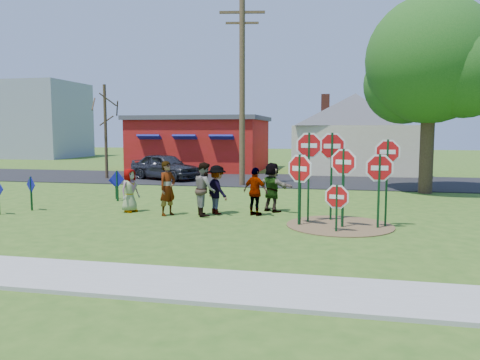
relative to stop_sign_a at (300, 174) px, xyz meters
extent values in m
plane|color=#305919|center=(-3.30, 1.18, -1.56)|extent=(120.00, 120.00, 0.00)
cube|color=#9E9E99|center=(-3.30, -6.02, -1.52)|extent=(22.00, 1.80, 0.08)
cube|color=black|center=(-3.30, 12.68, -1.54)|extent=(120.00, 7.50, 0.04)
cylinder|color=brown|center=(1.20, 0.18, -1.54)|extent=(3.20, 3.20, 0.03)
cube|color=#9D1B0F|center=(-8.80, 19.18, 0.24)|extent=(9.00, 7.00, 3.60)
cube|color=#4C4C51|center=(-8.80, 19.18, 2.19)|extent=(9.40, 7.40, 0.30)
cube|color=navy|center=(-11.30, 15.58, 0.84)|extent=(1.60, 0.78, 0.45)
cube|color=navy|center=(-8.80, 15.58, 0.84)|extent=(1.60, 0.78, 0.45)
cube|color=navy|center=(-6.30, 15.58, 0.84)|extent=(1.60, 0.78, 0.45)
cube|color=beige|center=(2.20, 19.18, 0.04)|extent=(8.00, 7.00, 3.20)
pyramid|color=#4C4C51|center=(2.20, 19.18, 3.84)|extent=(9.40, 9.40, 2.20)
cube|color=brown|center=(0.20, 18.18, 3.04)|extent=(0.55, 0.55, 1.40)
cube|color=brown|center=(4.20, 20.18, 3.04)|extent=(0.55, 0.55, 1.40)
cube|color=#8C939E|center=(-31.30, 31.18, 2.44)|extent=(10.00, 8.00, 8.00)
cube|color=#0F391A|center=(0.00, 0.00, -0.48)|extent=(0.09, 0.10, 2.15)
cylinder|color=white|center=(0.00, 0.00, 0.17)|extent=(1.02, 0.61, 1.17)
cylinder|color=#B90F11|center=(0.00, 0.00, 0.17)|extent=(0.88, 0.53, 1.01)
cube|color=white|center=(0.00, 0.00, 0.17)|extent=(0.45, 0.27, 0.15)
cube|color=#0F391A|center=(0.23, 0.51, -0.16)|extent=(0.06, 0.08, 2.80)
cylinder|color=white|center=(0.23, 0.51, 0.84)|extent=(1.10, 0.08, 1.10)
cylinder|color=#B90F11|center=(0.23, 0.51, 0.84)|extent=(0.95, 0.07, 0.95)
cube|color=white|center=(0.23, 0.51, 0.84)|extent=(0.48, 0.03, 0.14)
cylinder|color=gold|center=(0.23, 0.51, 0.84)|extent=(1.10, 0.07, 1.10)
cube|color=#0F391A|center=(1.27, -0.08, -0.39)|extent=(0.08, 0.09, 2.33)
cylinder|color=white|center=(1.27, -0.08, 0.39)|extent=(0.99, 0.41, 1.06)
cylinder|color=#B90F11|center=(1.27, -0.08, 0.39)|extent=(0.86, 0.36, 0.92)
cube|color=white|center=(1.27, -0.08, 0.39)|extent=(0.44, 0.18, 0.13)
cube|color=#0F391A|center=(2.53, 0.28, -0.26)|extent=(0.05, 0.07, 2.60)
cylinder|color=white|center=(2.53, 0.28, 0.68)|extent=(1.01, 0.04, 1.01)
cylinder|color=#B90F11|center=(2.53, 0.28, 0.68)|extent=(0.87, 0.04, 0.87)
cube|color=white|center=(2.53, 0.28, 0.68)|extent=(0.44, 0.02, 0.13)
cylinder|color=gold|center=(2.53, 0.28, 0.68)|extent=(1.01, 0.04, 1.01)
cube|color=#0F391A|center=(1.10, -0.74, -0.88)|extent=(0.06, 0.07, 1.35)
cylinder|color=white|center=(1.10, -0.74, -0.55)|extent=(0.91, 0.22, 0.93)
cylinder|color=#B90F11|center=(1.10, -0.74, -0.55)|extent=(0.79, 0.19, 0.80)
cube|color=white|center=(1.10, -0.74, -0.55)|extent=(0.40, 0.09, 0.12)
cube|color=#0F391A|center=(2.29, 0.02, -0.47)|extent=(0.06, 0.08, 2.18)
cylinder|color=white|center=(2.29, 0.02, 0.22)|extent=(1.10, 0.08, 1.10)
cylinder|color=#B90F11|center=(2.29, 0.02, 0.22)|extent=(0.95, 0.08, 0.95)
cube|color=white|center=(2.29, 0.02, 0.22)|extent=(0.48, 0.04, 0.14)
cylinder|color=gold|center=(2.29, 0.02, 0.22)|extent=(1.10, 0.08, 1.10)
cube|color=#0F391A|center=(0.91, 1.00, -0.16)|extent=(0.07, 0.08, 2.80)
cylinder|color=white|center=(0.91, 1.00, 0.81)|extent=(1.17, 0.13, 1.17)
cylinder|color=#B90F11|center=(0.91, 1.00, 0.81)|extent=(1.01, 0.12, 1.01)
cube|color=white|center=(0.91, 1.00, 0.81)|extent=(0.51, 0.06, 0.15)
cube|color=#0F391A|center=(-9.64, 0.71, -0.95)|extent=(0.07, 0.07, 1.22)
cube|color=navy|center=(-9.64, 0.71, -0.63)|extent=(0.54, 0.29, 0.60)
cube|color=#0F391A|center=(-7.67, 3.47, -0.94)|extent=(0.07, 0.08, 1.24)
cube|color=navy|center=(-7.67, 3.47, -0.65)|extent=(0.69, 0.20, 0.71)
cube|color=#0F391A|center=(-8.01, 4.00, -1.03)|extent=(0.06, 0.07, 1.06)
cube|color=navy|center=(-8.01, 4.00, -0.78)|extent=(0.56, 0.22, 0.59)
imported|color=#43478E|center=(-6.05, 1.17, -0.79)|extent=(0.74, 0.88, 1.54)
imported|color=#276859|center=(-4.50, 0.81, -0.64)|extent=(0.69, 0.80, 1.84)
imported|color=brown|center=(-3.27, 1.03, -0.66)|extent=(0.99, 1.08, 1.81)
imported|color=#323137|center=(-2.93, 1.40, -0.72)|extent=(1.21, 1.21, 1.68)
imported|color=#482D57|center=(-1.59, 1.37, -0.75)|extent=(1.03, 0.76, 1.63)
imported|color=#1B482E|center=(-1.15, 2.27, -0.69)|extent=(1.60, 1.40, 1.75)
imported|color=#323338|center=(-8.74, 11.61, -0.76)|extent=(4.79, 3.48, 1.51)
cylinder|color=#4C3823|center=(-3.79, 9.84, 3.16)|extent=(0.29, 0.29, 9.44)
cube|color=#4C3823|center=(-3.79, 9.84, 7.25)|extent=(2.29, 0.53, 0.13)
cube|color=#4C3823|center=(-3.79, 9.84, 6.73)|extent=(1.67, 0.40, 0.10)
cylinder|color=#382819|center=(5.07, 8.65, 0.85)|extent=(0.61, 0.61, 4.82)
sphere|color=#144612|center=(5.07, 8.65, 4.46)|extent=(5.70, 5.70, 5.70)
sphere|color=#144612|center=(6.38, 7.99, 3.92)|extent=(4.16, 4.16, 4.16)
sphere|color=#144612|center=(4.08, 9.53, 3.48)|extent=(3.72, 3.72, 3.72)
cylinder|color=#382819|center=(-12.43, 11.63, 1.23)|extent=(0.18, 0.18, 5.57)
camera|label=1|loc=(1.11, -14.00, 1.29)|focal=35.00mm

